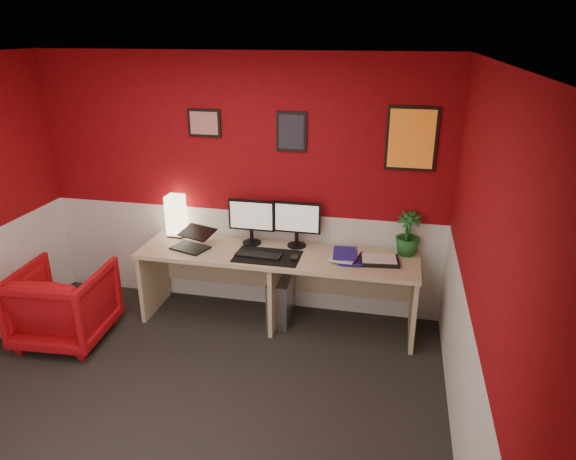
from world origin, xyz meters
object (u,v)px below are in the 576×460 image
object	(u,v)px
shoji_lamp	(176,217)
potted_plant	(408,234)
monitor_right	(297,218)
zen_tray	(379,261)
laptop	(189,238)
armchair	(64,304)
desk	(277,288)
pc_tower	(281,299)
monitor_left	(251,215)

from	to	relation	value
shoji_lamp	potted_plant	xyz separation A→B (m)	(2.25, 0.01, 0.00)
monitor_right	zen_tray	bearing A→B (deg)	-14.42
laptop	zen_tray	bearing A→B (deg)	21.00
zen_tray	armchair	xyz separation A→B (m)	(-2.76, -0.68, -0.39)
desk	armchair	size ratio (longest dim) A/B	3.34
potted_plant	zen_tray	bearing A→B (deg)	-135.55
desk	zen_tray	size ratio (longest dim) A/B	7.43
pc_tower	armchair	bearing A→B (deg)	-160.01
desk	laptop	distance (m)	0.96
laptop	potted_plant	world-z (taller)	potted_plant
monitor_left	potted_plant	xyz separation A→B (m)	(1.46, 0.05, -0.09)
zen_tray	laptop	bearing A→B (deg)	-177.71
desk	pc_tower	world-z (taller)	desk
potted_plant	armchair	xyz separation A→B (m)	(-2.99, -0.91, -0.58)
monitor_right	potted_plant	world-z (taller)	monitor_right
monitor_left	armchair	xyz separation A→B (m)	(-1.53, -0.86, -0.67)
laptop	armchair	bearing A→B (deg)	-129.77
monitor_left	zen_tray	world-z (taller)	monitor_left
shoji_lamp	pc_tower	bearing A→B (deg)	-8.40
desk	monitor_right	size ratio (longest dim) A/B	4.48
monitor_left	monitor_right	world-z (taller)	same
monitor_left	monitor_right	bearing A→B (deg)	3.29
desk	laptop	world-z (taller)	laptop
laptop	monitor_left	xyz separation A→B (m)	(0.54, 0.25, 0.18)
laptop	monitor_right	world-z (taller)	monitor_right
desk	armchair	bearing A→B (deg)	-159.57
desk	monitor_left	size ratio (longest dim) A/B	4.48
shoji_lamp	zen_tray	distance (m)	2.04
potted_plant	armchair	world-z (taller)	potted_plant
zen_tray	monitor_left	bearing A→B (deg)	171.76
laptop	zen_tray	world-z (taller)	laptop
monitor_right	laptop	bearing A→B (deg)	-164.31
monitor_right	pc_tower	xyz separation A→B (m)	(-0.13, -0.15, -0.80)
monitor_right	armchair	xyz separation A→B (m)	(-1.97, -0.88, -0.67)
shoji_lamp	armchair	size ratio (longest dim) A/B	0.51
laptop	zen_tray	xyz separation A→B (m)	(1.76, 0.07, -0.09)
potted_plant	monitor_left	bearing A→B (deg)	-177.89
monitor_left	zen_tray	size ratio (longest dim) A/B	1.66
monitor_right	monitor_left	bearing A→B (deg)	-176.71
monitor_left	pc_tower	size ratio (longest dim) A/B	1.29
pc_tower	monitor_left	bearing A→B (deg)	156.90
shoji_lamp	zen_tray	world-z (taller)	shoji_lamp
armchair	monitor_left	bearing A→B (deg)	-154.93
desk	zen_tray	world-z (taller)	zen_tray
shoji_lamp	monitor_left	world-z (taller)	monitor_left
desk	shoji_lamp	size ratio (longest dim) A/B	6.50
laptop	desk	bearing A→B (deg)	23.49
shoji_lamp	armchair	bearing A→B (deg)	-129.46
monitor_right	potted_plant	xyz separation A→B (m)	(1.03, 0.03, -0.09)
laptop	monitor_left	world-z (taller)	monitor_left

